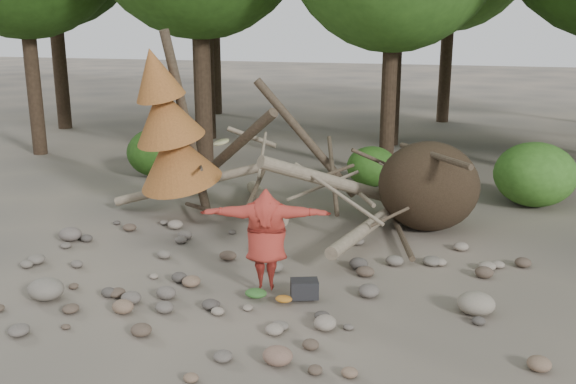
# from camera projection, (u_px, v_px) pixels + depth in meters

# --- Properties ---
(ground) EXTENTS (120.00, 120.00, 0.00)m
(ground) POSITION_uv_depth(u_px,v_px,m) (251.00, 291.00, 11.01)
(ground) COLOR #514C44
(ground) RESTS_ON ground
(deadfall_pile) EXTENTS (8.55, 5.24, 3.30)m
(deadfall_pile) POSITION_uv_depth(u_px,v_px,m) (401.00, 187.00, 14.14)
(deadfall_pile) COLOR #332619
(deadfall_pile) RESTS_ON ground
(dead_conifer) EXTENTS (2.06, 2.16, 4.35)m
(dead_conifer) POSITION_uv_depth(u_px,v_px,m) (170.00, 130.00, 14.44)
(dead_conifer) COLOR #4C3F30
(dead_conifer) RESTS_ON ground
(bush_left) EXTENTS (1.80, 1.80, 1.44)m
(bush_left) POSITION_uv_depth(u_px,v_px,m) (158.00, 152.00, 19.00)
(bush_left) COLOR #255015
(bush_left) RESTS_ON ground
(bush_mid) EXTENTS (1.40, 1.40, 1.12)m
(bush_mid) POSITION_uv_depth(u_px,v_px,m) (372.00, 166.00, 17.87)
(bush_mid) COLOR #31651D
(bush_mid) RESTS_ON ground
(bush_right) EXTENTS (2.00, 2.00, 1.60)m
(bush_right) POSITION_uv_depth(u_px,v_px,m) (535.00, 174.00, 15.92)
(bush_right) COLOR #3D7825
(bush_right) RESTS_ON ground
(frisbee_thrower) EXTENTS (2.25, 1.22, 2.45)m
(frisbee_thrower) POSITION_uv_depth(u_px,v_px,m) (266.00, 239.00, 10.74)
(frisbee_thrower) COLOR maroon
(frisbee_thrower) RESTS_ON ground
(backpack) EXTENTS (0.53, 0.44, 0.30)m
(backpack) POSITION_uv_depth(u_px,v_px,m) (304.00, 292.00, 10.62)
(backpack) COLOR black
(backpack) RESTS_ON ground
(cloth_green) EXTENTS (0.37, 0.31, 0.14)m
(cloth_green) POSITION_uv_depth(u_px,v_px,m) (256.00, 296.00, 10.66)
(cloth_green) COLOR #306227
(cloth_green) RESTS_ON ground
(cloth_orange) EXTENTS (0.28, 0.23, 0.10)m
(cloth_orange) POSITION_uv_depth(u_px,v_px,m) (284.00, 302.00, 10.49)
(cloth_orange) COLOR #AD691D
(cloth_orange) RESTS_ON ground
(boulder_front_left) EXTENTS (0.61, 0.55, 0.37)m
(boulder_front_left) POSITION_uv_depth(u_px,v_px,m) (46.00, 289.00, 10.65)
(boulder_front_left) COLOR slate
(boulder_front_left) RESTS_ON ground
(boulder_front_right) EXTENTS (0.42, 0.38, 0.25)m
(boulder_front_right) POSITION_uv_depth(u_px,v_px,m) (278.00, 356.00, 8.65)
(boulder_front_right) COLOR #7D5E4E
(boulder_front_right) RESTS_ON ground
(boulder_mid_right) EXTENTS (0.60, 0.54, 0.36)m
(boulder_mid_right) POSITION_uv_depth(u_px,v_px,m) (476.00, 303.00, 10.12)
(boulder_mid_right) COLOR gray
(boulder_mid_right) RESTS_ON ground
(boulder_mid_left) EXTENTS (0.48, 0.44, 0.29)m
(boulder_mid_left) POSITION_uv_depth(u_px,v_px,m) (70.00, 234.00, 13.51)
(boulder_mid_left) COLOR #665C56
(boulder_mid_left) RESTS_ON ground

